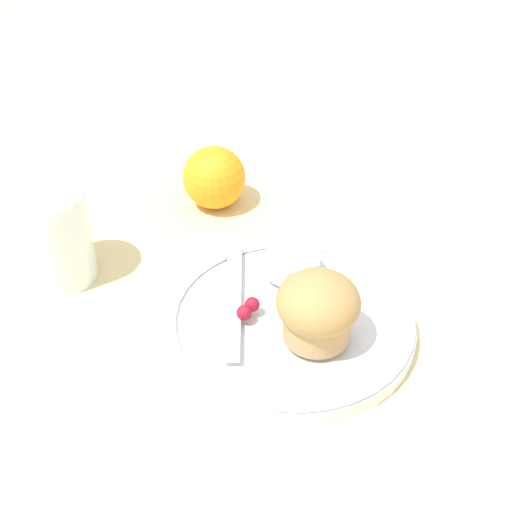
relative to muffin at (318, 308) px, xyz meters
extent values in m
plane|color=beige|center=(0.02, 0.04, -0.05)|extent=(3.00, 3.00, 0.00)
cylinder|color=white|center=(0.01, 0.03, -0.05)|extent=(0.24, 0.24, 0.01)
torus|color=white|center=(0.01, 0.03, -0.04)|extent=(0.23, 0.23, 0.01)
cylinder|color=tan|center=(0.00, 0.00, -0.02)|extent=(0.06, 0.06, 0.03)
ellipsoid|color=#A87F47|center=(0.00, 0.00, 0.01)|extent=(0.08, 0.08, 0.05)
cylinder|color=silver|center=(0.07, 0.07, -0.02)|extent=(0.06, 0.06, 0.02)
cylinder|color=silver|center=(0.07, 0.07, -0.02)|extent=(0.05, 0.05, 0.00)
sphere|color=maroon|center=(-0.02, 0.07, -0.03)|extent=(0.01, 0.01, 0.01)
sphere|color=maroon|center=(0.00, 0.07, -0.03)|extent=(0.01, 0.01, 0.01)
cube|color=silver|center=(0.01, 0.10, -0.03)|extent=(0.16, 0.11, 0.00)
sphere|color=orange|center=(0.15, 0.22, -0.02)|extent=(0.07, 0.07, 0.07)
cylinder|color=silver|center=(-0.05, 0.28, 0.00)|extent=(0.08, 0.08, 0.10)
camera|label=1|loc=(-0.42, -0.21, 0.42)|focal=50.00mm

